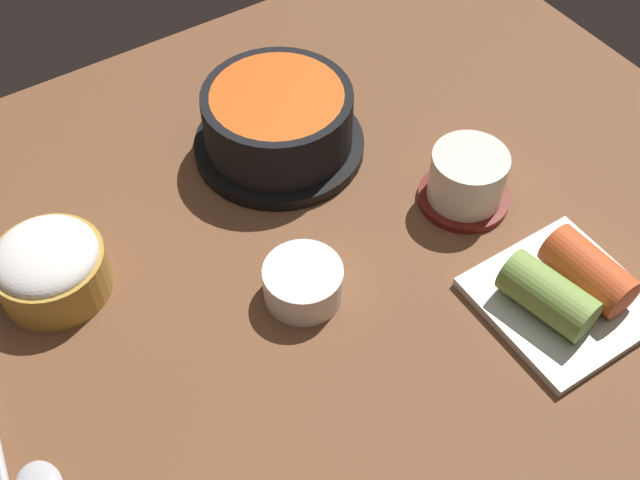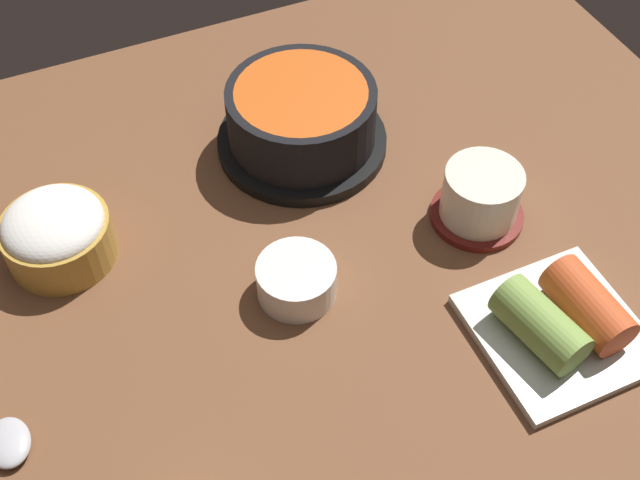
{
  "view_description": "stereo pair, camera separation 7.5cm",
  "coord_description": "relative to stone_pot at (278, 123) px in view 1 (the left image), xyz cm",
  "views": [
    {
      "loc": [
        -24.1,
        -42.17,
        63.27
      ],
      "look_at": [
        2.0,
        -2.0,
        5.0
      ],
      "focal_mm": 45.15,
      "sensor_mm": 36.0,
      "label": 1
    },
    {
      "loc": [
        -17.48,
        -45.76,
        63.27
      ],
      "look_at": [
        2.0,
        -2.0,
        5.0
      ],
      "focal_mm": 45.15,
      "sensor_mm": 36.0,
      "label": 2
    }
  ],
  "objects": [
    {
      "name": "banchan_cup_center",
      "position": [
        -8.18,
        -17.82,
        -1.9
      ],
      "size": [
        7.43,
        7.43,
        3.64
      ],
      "color": "white",
      "rests_on": "dining_table"
    },
    {
      "name": "rice_bowl",
      "position": [
        -27.08,
        -4.52,
        -0.62
      ],
      "size": [
        10.36,
        10.36,
        6.42
      ],
      "color": "#B78C38",
      "rests_on": "dining_table"
    },
    {
      "name": "tea_cup_with_saucer",
      "position": [
        11.95,
        -16.69,
        -0.78
      ],
      "size": [
        9.36,
        9.36,
        6.22
      ],
      "color": "maroon",
      "rests_on": "dining_table"
    },
    {
      "name": "spoon",
      "position": [
        -35.97,
        -19.89,
        -3.24
      ],
      "size": [
        4.71,
        18.9,
        1.35
      ],
      "color": "#B7B7BC",
      "rests_on": "dining_table"
    },
    {
      "name": "kimchi_plate",
      "position": [
        11.32,
        -31.67,
        -1.77
      ],
      "size": [
        14.23,
        14.23,
        5.24
      ],
      "color": "silver",
      "rests_on": "dining_table"
    },
    {
      "name": "stone_pot",
      "position": [
        0.0,
        0.0,
        0.0
      ],
      "size": [
        18.34,
        18.34,
        7.67
      ],
      "color": "black",
      "rests_on": "dining_table"
    },
    {
      "name": "dining_table",
      "position": [
        -6.65,
        -13.23,
        -4.85
      ],
      "size": [
        100.0,
        76.0,
        2.0
      ],
      "primitive_type": "cube",
      "color": "brown",
      "rests_on": "ground"
    }
  ]
}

